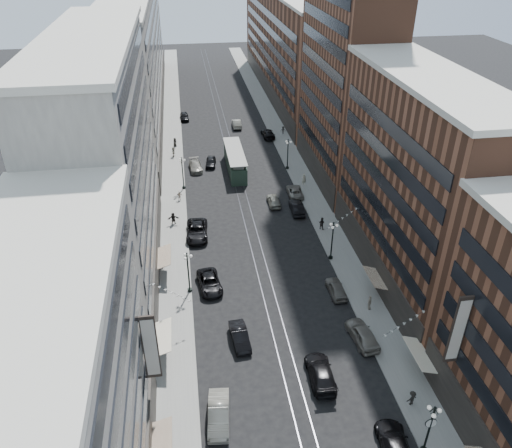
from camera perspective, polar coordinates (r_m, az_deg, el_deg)
ground at (r=88.16m, az=-2.31°, el=5.90°), size 220.00×220.00×0.00m
sidewalk_west at (r=96.89m, az=-9.54°, el=7.96°), size 4.00×180.00×0.15m
sidewalk_east at (r=98.77m, az=3.44°, el=8.80°), size 4.00×180.00×0.15m
rail_west at (r=97.18m, az=-3.41°, el=8.38°), size 0.12×180.00×0.02m
rail_east at (r=97.30m, az=-2.58°, el=8.43°), size 0.12×180.00×0.02m
building_west_mid at (r=58.02m, az=-16.43°, el=5.78°), size 8.00×36.00×28.00m
building_west_far at (r=118.17m, az=-13.25°, el=18.43°), size 8.00×90.00×26.00m
building_east_mid at (r=59.46m, az=17.70°, el=4.04°), size 8.00×30.00×24.00m
building_east_tower at (r=81.12m, az=10.41°, el=18.89°), size 8.00×26.00×42.00m
building_east_far at (r=129.37m, az=3.10°, el=19.77°), size 8.00×72.00×24.00m
lamppost_sw_far at (r=58.59m, az=-7.76°, el=-5.33°), size 1.03×1.14×5.52m
lamppost_sw_mid at (r=81.92m, az=-8.39°, el=5.91°), size 1.03×1.14×5.52m
lamppost_se_near at (r=45.18m, az=19.24°, el=-21.08°), size 1.08×1.14×5.52m
lamppost_se_far at (r=64.29m, az=8.71°, el=-1.75°), size 1.03×1.14×5.52m
lamppost_se_mid at (r=88.23m, az=3.65°, el=8.09°), size 1.03×1.14×5.52m
streetcar at (r=88.43m, az=-2.41°, el=7.18°), size 2.91×13.13×3.63m
car_1 at (r=46.84m, az=-4.29°, el=-20.84°), size 2.32×5.36×1.72m
car_2 at (r=60.37m, az=-5.33°, el=-6.68°), size 3.14×5.75×1.53m
car_3 at (r=46.31m, az=15.66°, el=-23.31°), size 2.96×6.06×1.70m
car_4 at (r=54.47m, az=12.08°, el=-12.21°), size 2.62×5.43×1.79m
car_5 at (r=53.27m, az=-1.86°, el=-12.73°), size 2.01×4.79×1.54m
car_6 at (r=50.15m, az=7.39°, el=-16.51°), size 2.53×5.82×1.67m
pedestrian_2 at (r=64.23m, az=-10.65°, el=-4.25°), size 0.85×0.49×1.71m
pedestrian_3 at (r=49.73m, az=17.40°, el=-18.46°), size 1.10×0.69×1.58m
pedestrian_4 at (r=58.22m, az=12.86°, el=-8.73°), size 0.80×1.18×1.85m
car_7 at (r=69.95m, az=-6.76°, el=-0.78°), size 3.24×6.44×1.75m
car_8 at (r=89.39m, az=-6.93°, el=6.59°), size 2.45×5.28×1.49m
car_9 at (r=114.17m, az=-8.19°, el=12.07°), size 1.98×4.55×1.53m
car_10 at (r=75.54m, az=4.67°, el=1.89°), size 1.84×4.94×1.61m
car_11 at (r=80.45m, az=4.45°, el=3.75°), size 2.57×5.12×1.39m
car_12 at (r=103.26m, az=1.37°, el=10.31°), size 2.40×5.57×1.60m
car_13 at (r=90.74m, az=-5.20°, el=7.08°), size 2.28×4.53×1.48m
car_14 at (r=108.67m, az=-2.23°, el=11.39°), size 1.78×4.97×1.63m
pedestrian_5 at (r=73.02m, az=-9.44°, el=0.64°), size 1.71×0.62×1.80m
pedestrian_6 at (r=79.36m, az=-8.73°, el=3.22°), size 0.90×0.44×1.50m
pedestrian_7 at (r=71.46m, az=7.51°, el=0.09°), size 1.00×0.95×1.84m
pedestrian_8 at (r=83.50m, az=5.49°, el=5.11°), size 0.72×0.49×1.94m
pedestrian_9 at (r=104.84m, az=3.12°, el=10.68°), size 1.03×0.48×1.55m
car_extra_0 at (r=77.43m, az=2.05°, el=2.71°), size 1.79×4.42×1.50m
car_extra_1 at (r=60.01m, az=9.16°, el=-7.27°), size 1.80×4.46×1.52m
pedestrian_extra_0 at (r=99.49m, az=-9.25°, el=9.21°), size 0.95×0.89×1.73m
pedestrian_extra_1 at (r=95.10m, az=-9.41°, el=8.16°), size 0.62×1.73×1.83m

